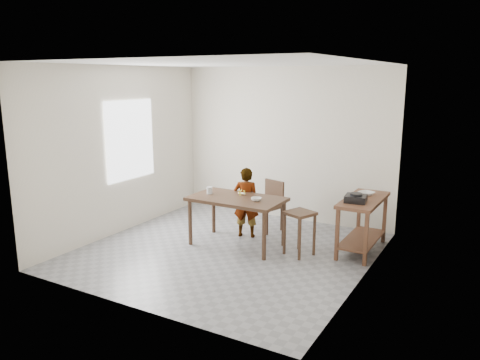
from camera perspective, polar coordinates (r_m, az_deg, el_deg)
The scene contains 17 objects.
floor at distance 7.00m, azimuth -1.64°, elevation -8.80°, with size 4.00×4.00×0.04m, color gray.
ceiling at distance 6.53m, azimuth -1.79°, elevation 14.23°, with size 4.00×4.00×0.04m, color white.
wall_back at distance 8.40m, azimuth 5.49°, elevation 4.40°, with size 4.00×0.04×2.70m, color silver.
wall_front at distance 5.05m, azimuth -13.71°, elevation -1.24°, with size 4.00×0.04×2.70m, color silver.
wall_left at distance 7.86m, azimuth -14.42°, elevation 3.51°, with size 0.04×4.00×2.70m, color silver.
wall_right at distance 5.86m, azimuth 15.42°, elevation 0.51°, with size 0.04×4.00×2.70m, color silver.
window_pane at distance 7.95m, azimuth -13.22°, elevation 4.77°, with size 0.02×1.10×1.30m, color white.
dining_table at distance 7.11m, azimuth -0.40°, elevation -5.07°, with size 1.40×0.80×0.75m, color #422B1C, non-canonical shape.
prep_counter at distance 7.10m, azimuth 14.67°, elevation -5.30°, with size 0.50×1.20×0.80m, color brown, non-canonical shape.
child at distance 7.45m, azimuth 0.75°, elevation -2.74°, with size 0.41×0.27×1.13m, color white.
dining_chair at distance 7.80m, azimuth 3.30°, elevation -3.21°, with size 0.40×0.40×0.83m, color #422B1C, non-canonical shape.
stool at distance 6.81m, azimuth 7.25°, elevation -6.46°, with size 0.37×0.37×0.64m, color #422B1C, non-canonical shape.
glass_tumbler at distance 7.24m, azimuth -3.74°, elevation -1.27°, with size 0.09×0.09×0.11m, color silver.
small_bowl at distance 6.82m, azimuth 2.00°, elevation -2.35°, with size 0.15×0.15×0.05m, color silver.
banana at distance 7.17m, azimuth 0.21°, elevation -1.60°, with size 0.15×0.11×0.05m, color #DDCA4C, non-canonical shape.
serving_bowl at distance 7.18m, azimuth 15.16°, elevation -1.59°, with size 0.22×0.22×0.06m, color silver.
gas_burner at distance 6.76m, azimuth 13.94°, elevation -2.21°, with size 0.29×0.29×0.10m, color black.
Camera 1 is at (3.40, -5.57, 2.51)m, focal length 35.00 mm.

